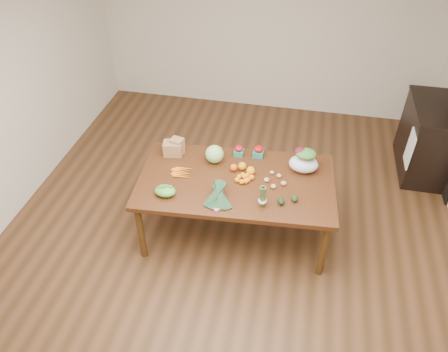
% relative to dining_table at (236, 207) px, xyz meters
% --- Properties ---
extents(floor, '(6.00, 6.00, 0.00)m').
position_rel_dining_table_xyz_m(floor, '(-0.07, -0.17, -0.38)').
color(floor, '#57351D').
rests_on(floor, ground).
extents(room_walls, '(5.02, 6.02, 2.70)m').
position_rel_dining_table_xyz_m(room_walls, '(-0.07, -0.17, 0.97)').
color(room_walls, silver).
rests_on(room_walls, floor).
extents(dining_table, '(2.07, 1.26, 0.75)m').
position_rel_dining_table_xyz_m(dining_table, '(0.00, 0.00, 0.00)').
color(dining_table, '#462610').
rests_on(dining_table, floor).
extents(cabinet, '(0.52, 1.02, 0.94)m').
position_rel_dining_table_xyz_m(cabinet, '(2.15, 1.63, 0.10)').
color(cabinet, black).
rests_on(cabinet, floor).
extents(dish_towel, '(0.02, 0.28, 0.45)m').
position_rel_dining_table_xyz_m(dish_towel, '(1.89, 1.23, 0.18)').
color(dish_towel, white).
rests_on(dish_towel, cabinet).
extents(paper_bag, '(0.28, 0.24, 0.19)m').
position_rel_dining_table_xyz_m(paper_bag, '(-0.76, 0.29, 0.47)').
color(paper_bag, '#9B7845').
rests_on(paper_bag, dining_table).
extents(cabbage, '(0.20, 0.20, 0.20)m').
position_rel_dining_table_xyz_m(cabbage, '(-0.28, 0.26, 0.47)').
color(cabbage, '#A0D87C').
rests_on(cabbage, dining_table).
extents(strawberry_basket_a, '(0.11, 0.11, 0.09)m').
position_rel_dining_table_xyz_m(strawberry_basket_a, '(-0.05, 0.43, 0.42)').
color(strawberry_basket_a, red).
rests_on(strawberry_basket_a, dining_table).
extents(strawberry_basket_b, '(0.12, 0.12, 0.10)m').
position_rel_dining_table_xyz_m(strawberry_basket_b, '(0.16, 0.45, 0.43)').
color(strawberry_basket_b, '#B10D0B').
rests_on(strawberry_basket_b, dining_table).
extents(orange_a, '(0.08, 0.08, 0.08)m').
position_rel_dining_table_xyz_m(orange_a, '(-0.05, 0.14, 0.42)').
color(orange_a, '#E55F0E').
rests_on(orange_a, dining_table).
extents(orange_b, '(0.09, 0.09, 0.09)m').
position_rel_dining_table_xyz_m(orange_b, '(0.03, 0.18, 0.42)').
color(orange_b, orange).
rests_on(orange_b, dining_table).
extents(orange_c, '(0.09, 0.09, 0.09)m').
position_rel_dining_table_xyz_m(orange_c, '(0.13, 0.12, 0.42)').
color(orange_c, orange).
rests_on(orange_c, dining_table).
extents(mandarin_cluster, '(0.19, 0.19, 0.09)m').
position_rel_dining_table_xyz_m(mandarin_cluster, '(0.08, 0.00, 0.42)').
color(mandarin_cluster, orange).
rests_on(mandarin_cluster, dining_table).
extents(carrots, '(0.23, 0.20, 0.03)m').
position_rel_dining_table_xyz_m(carrots, '(-0.57, -0.01, 0.39)').
color(carrots, orange).
rests_on(carrots, dining_table).
extents(snap_pea_bag, '(0.21, 0.16, 0.09)m').
position_rel_dining_table_xyz_m(snap_pea_bag, '(-0.64, -0.37, 0.42)').
color(snap_pea_bag, '#53AE3B').
rests_on(snap_pea_bag, dining_table).
extents(kale_bunch, '(0.35, 0.42, 0.16)m').
position_rel_dining_table_xyz_m(kale_bunch, '(-0.11, -0.38, 0.45)').
color(kale_bunch, black).
rests_on(kale_bunch, dining_table).
extents(asparagus_bundle, '(0.09, 0.12, 0.26)m').
position_rel_dining_table_xyz_m(asparagus_bundle, '(0.31, -0.33, 0.50)').
color(asparagus_bundle, '#577A38').
rests_on(asparagus_bundle, dining_table).
extents(potato_a, '(0.05, 0.05, 0.05)m').
position_rel_dining_table_xyz_m(potato_a, '(0.31, 0.04, 0.40)').
color(potato_a, '#DCCC7F').
rests_on(potato_a, dining_table).
extents(potato_b, '(0.06, 0.05, 0.05)m').
position_rel_dining_table_xyz_m(potato_b, '(0.39, -0.05, 0.40)').
color(potato_b, tan).
rests_on(potato_b, dining_table).
extents(potato_c, '(0.05, 0.04, 0.04)m').
position_rel_dining_table_xyz_m(potato_c, '(0.42, 0.13, 0.40)').
color(potato_c, tan).
rests_on(potato_c, dining_table).
extents(potato_d, '(0.05, 0.04, 0.04)m').
position_rel_dining_table_xyz_m(potato_d, '(0.35, 0.17, 0.39)').
color(potato_d, tan).
rests_on(potato_d, dining_table).
extents(potato_e, '(0.06, 0.05, 0.05)m').
position_rel_dining_table_xyz_m(potato_e, '(0.48, 0.02, 0.40)').
color(potato_e, tan).
rests_on(potato_e, dining_table).
extents(avocado_a, '(0.09, 0.11, 0.06)m').
position_rel_dining_table_xyz_m(avocado_a, '(0.48, -0.26, 0.41)').
color(avocado_a, black).
rests_on(avocado_a, dining_table).
extents(avocado_b, '(0.09, 0.11, 0.06)m').
position_rel_dining_table_xyz_m(avocado_b, '(0.61, -0.19, 0.41)').
color(avocado_b, black).
rests_on(avocado_b, dining_table).
extents(salad_bag, '(0.32, 0.25, 0.24)m').
position_rel_dining_table_xyz_m(salad_bag, '(0.66, 0.30, 0.49)').
color(salad_bag, silver).
rests_on(salad_bag, dining_table).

